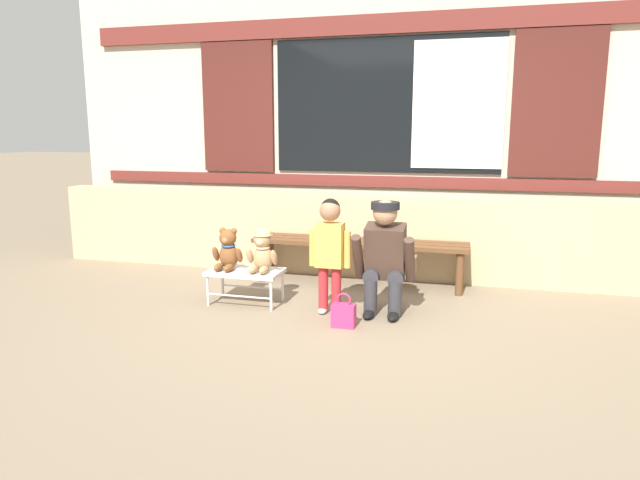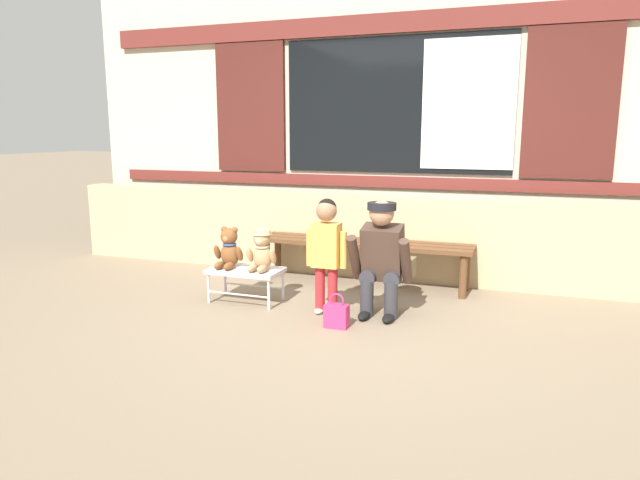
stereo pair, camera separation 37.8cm
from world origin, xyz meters
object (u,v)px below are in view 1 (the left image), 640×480
object	(u,v)px
small_display_bench	(245,274)
adult_crouching	(386,257)
teddy_bear_with_hat	(262,252)
handbag_on_ground	(344,315)
wooden_bench_long	(359,247)
child_standing	(330,243)
teddy_bear_plain	(228,251)

from	to	relation	value
small_display_bench	adult_crouching	size ratio (longest dim) A/B	0.67
teddy_bear_with_hat	handbag_on_ground	distance (m)	0.97
wooden_bench_long	handbag_on_ground	world-z (taller)	wooden_bench_long
child_standing	adult_crouching	size ratio (longest dim) A/B	1.01
teddy_bear_plain	adult_crouching	size ratio (longest dim) A/B	0.38
teddy_bear_with_hat	wooden_bench_long	bearing A→B (deg)	52.92
wooden_bench_long	small_display_bench	distance (m)	1.22
wooden_bench_long	teddy_bear_with_hat	xyz separation A→B (m)	(-0.67, -0.88, 0.10)
adult_crouching	handbag_on_ground	distance (m)	0.63
teddy_bear_plain	child_standing	distance (m)	0.95
small_display_bench	teddy_bear_with_hat	size ratio (longest dim) A/B	1.76
teddy_bear_plain	wooden_bench_long	bearing A→B (deg)	41.82
teddy_bear_with_hat	adult_crouching	distance (m)	1.06
wooden_bench_long	teddy_bear_plain	bearing A→B (deg)	-138.18
small_display_bench	adult_crouching	xyz separation A→B (m)	(1.22, 0.05, 0.21)
teddy_bear_plain	teddy_bear_with_hat	size ratio (longest dim) A/B	1.00
adult_crouching	handbag_on_ground	size ratio (longest dim) A/B	3.49
wooden_bench_long	small_display_bench	xyz separation A→B (m)	(-0.83, -0.88, -0.11)
small_display_bench	child_standing	bearing A→B (deg)	-6.15
wooden_bench_long	teddy_bear_plain	size ratio (longest dim) A/B	5.78
teddy_bear_with_hat	teddy_bear_plain	bearing A→B (deg)	-179.87
small_display_bench	child_standing	distance (m)	0.85
small_display_bench	handbag_on_ground	world-z (taller)	small_display_bench
child_standing	handbag_on_ground	size ratio (longest dim) A/B	3.52
teddy_bear_with_hat	small_display_bench	bearing A→B (deg)	-179.23
teddy_bear_with_hat	adult_crouching	xyz separation A→B (m)	(1.06, 0.05, 0.01)
child_standing	teddy_bear_with_hat	bearing A→B (deg)	172.09
wooden_bench_long	handbag_on_ground	bearing A→B (deg)	-83.72
small_display_bench	teddy_bear_with_hat	bearing A→B (deg)	0.77
wooden_bench_long	teddy_bear_plain	distance (m)	1.33
small_display_bench	handbag_on_ground	xyz separation A→B (m)	(0.97, -0.37, -0.17)
child_standing	adult_crouching	bearing A→B (deg)	16.72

